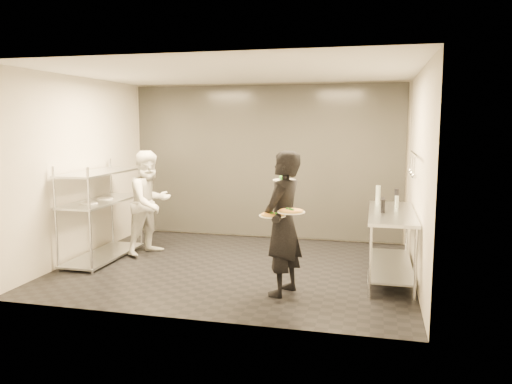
% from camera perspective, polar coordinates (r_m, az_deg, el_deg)
% --- Properties ---
extents(room_shell, '(5.00, 4.00, 2.80)m').
position_cam_1_polar(room_shell, '(8.26, -0.14, 3.06)').
color(room_shell, black).
rests_on(room_shell, ground).
extents(pass_rack, '(0.60, 1.60, 1.50)m').
position_cam_1_polar(pass_rack, '(8.06, -17.23, -1.94)').
color(pass_rack, silver).
rests_on(pass_rack, ground).
extents(prep_counter, '(0.60, 1.80, 0.92)m').
position_cam_1_polar(prep_counter, '(6.98, 15.19, -4.56)').
color(prep_counter, silver).
rests_on(prep_counter, ground).
extents(utensil_rail, '(0.07, 1.20, 0.31)m').
position_cam_1_polar(utensil_rail, '(6.86, 17.53, 2.92)').
color(utensil_rail, silver).
rests_on(utensil_rail, room_shell).
extents(waiter, '(0.59, 0.74, 1.77)m').
position_cam_1_polar(waiter, '(6.08, 3.10, -3.62)').
color(waiter, black).
rests_on(waiter, ground).
extents(chef, '(0.90, 0.99, 1.66)m').
position_cam_1_polar(chef, '(8.16, -12.02, -1.19)').
color(chef, white).
rests_on(chef, ground).
extents(pizza_plate_near, '(0.32, 0.32, 0.05)m').
position_cam_1_polar(pizza_plate_near, '(5.93, 1.89, -2.63)').
color(pizza_plate_near, silver).
rests_on(pizza_plate_near, waiter).
extents(pizza_plate_far, '(0.32, 0.32, 0.05)m').
position_cam_1_polar(pizza_plate_far, '(5.77, 4.05, -2.20)').
color(pizza_plate_far, silver).
rests_on(pizza_plate_far, waiter).
extents(salad_plate, '(0.29, 0.29, 0.07)m').
position_cam_1_polar(salad_plate, '(6.29, 3.25, 1.53)').
color(salad_plate, silver).
rests_on(salad_plate, waiter).
extents(pos_monitor, '(0.05, 0.25, 0.18)m').
position_cam_1_polar(pos_monitor, '(6.89, 14.31, -1.45)').
color(pos_monitor, black).
rests_on(pos_monitor, prep_counter).
extents(bottle_green, '(0.07, 0.07, 0.25)m').
position_cam_1_polar(bottle_green, '(7.65, 13.78, -0.22)').
color(bottle_green, gray).
rests_on(bottle_green, prep_counter).
extents(bottle_clear, '(0.05, 0.05, 0.17)m').
position_cam_1_polar(bottle_clear, '(7.21, 15.78, -1.11)').
color(bottle_clear, gray).
rests_on(bottle_clear, prep_counter).
extents(bottle_dark, '(0.07, 0.07, 0.24)m').
position_cam_1_polar(bottle_dark, '(7.46, 15.78, -0.56)').
color(bottle_dark, black).
rests_on(bottle_dark, prep_counter).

